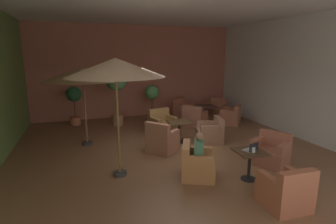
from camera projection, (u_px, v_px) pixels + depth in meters
ground_plane at (174, 153)px, 7.67m from camera, size 9.14×10.12×0.02m
wall_back_brick at (136, 72)px, 11.90m from camera, size 9.14×0.08×4.05m
wall_right_plain at (304, 78)px, 8.65m from camera, size 0.08×10.12×4.05m
ceiling_slab at (174, 3)px, 6.81m from camera, size 9.14×10.12×0.06m
cafe_table_front_left at (250, 158)px, 5.91m from camera, size 0.69×0.69×0.68m
armchair_front_left_north at (286, 192)px, 4.85m from camera, size 0.77×0.79×0.84m
armchair_front_left_east at (271, 153)px, 6.79m from camera, size 1.00×1.05×0.83m
armchair_front_left_south at (197, 165)px, 6.08m from camera, size 0.99×1.02×0.80m
cafe_table_front_right at (179, 127)px, 8.49m from camera, size 0.72×0.72×0.68m
armchair_front_right_north at (162, 125)px, 9.38m from camera, size 0.96×0.94×0.89m
armchair_front_right_east at (162, 141)px, 7.66m from camera, size 1.05×1.05×0.91m
armchair_front_right_south at (210, 133)px, 8.60m from camera, size 0.96×0.95×0.79m
cafe_table_mid_center at (206, 109)px, 11.09m from camera, size 0.84×0.84×0.68m
armchair_mid_center_north at (195, 119)px, 10.27m from camera, size 1.07×1.08×0.88m
armchair_mid_center_east at (231, 117)px, 10.73m from camera, size 1.07×1.07×0.81m
armchair_mid_center_south at (216, 110)px, 11.99m from camera, size 1.08×1.08×0.83m
armchair_mid_center_west at (184, 111)px, 11.72m from camera, size 1.11×1.10×0.89m
patio_umbrella_tall_red at (116, 68)px, 5.72m from camera, size 2.17×2.17×2.71m
patio_umbrella_center_beige at (83, 74)px, 7.92m from camera, size 2.32×2.32×2.44m
potted_tree_left_corner at (116, 85)px, 10.31m from camera, size 0.84×0.84×2.23m
potted_tree_mid_left at (74, 100)px, 10.48m from camera, size 0.60×0.60×1.55m
potted_tree_mid_right at (152, 98)px, 11.23m from camera, size 0.60×0.60×1.53m
patron_blue_shirt at (199, 148)px, 5.99m from camera, size 0.34×0.41×0.66m
iced_drink_cup at (253, 150)px, 5.80m from camera, size 0.08×0.08×0.11m
open_laptop at (251, 149)px, 5.88m from camera, size 0.36×0.31×0.20m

